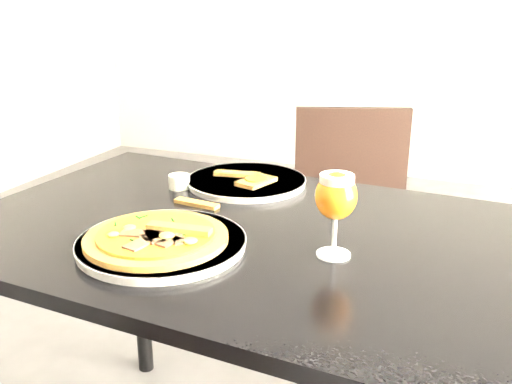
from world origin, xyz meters
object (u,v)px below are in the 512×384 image
at_px(chair_far, 352,230).
at_px(beer_glass, 336,197).
at_px(pizza, 157,236).
at_px(dining_table, 238,264).

distance_m(chair_far, beer_glass, 0.89).
distance_m(pizza, beer_glass, 0.35).
distance_m(chair_far, pizza, 0.95).
relative_size(pizza, beer_glass, 1.69).
relative_size(dining_table, chair_far, 1.44).
bearing_deg(pizza, dining_table, 60.47).
distance_m(dining_table, pizza, 0.23).
xyz_separation_m(dining_table, chair_far, (0.10, 0.72, -0.18)).
bearing_deg(chair_far, dining_table, -117.35).
bearing_deg(dining_table, chair_far, 85.82).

